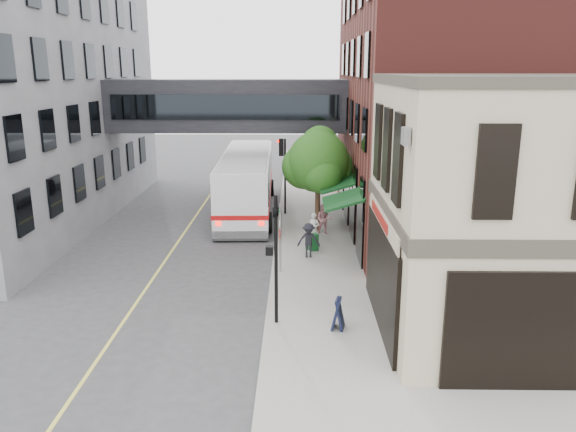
{
  "coord_description": "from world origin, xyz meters",
  "views": [
    {
      "loc": [
        1.07,
        -15.78,
        8.64
      ],
      "look_at": [
        0.76,
        4.47,
        3.29
      ],
      "focal_mm": 35.0,
      "sensor_mm": 36.0,
      "label": 1
    }
  ],
  "objects_px": {
    "bus": "(247,180)",
    "pedestrian_a": "(314,229)",
    "pedestrian_b": "(324,219)",
    "pedestrian_c": "(309,240)",
    "sandwich_board": "(338,314)",
    "newspaper_box": "(313,242)"
  },
  "relations": [
    {
      "from": "pedestrian_a",
      "to": "pedestrian_c",
      "type": "bearing_deg",
      "value": -77.49
    },
    {
      "from": "newspaper_box",
      "to": "sandwich_board",
      "type": "bearing_deg",
      "value": -110.82
    },
    {
      "from": "pedestrian_b",
      "to": "sandwich_board",
      "type": "distance_m",
      "value": 11.08
    },
    {
      "from": "pedestrian_a",
      "to": "bus",
      "type": "bearing_deg",
      "value": 139.68
    },
    {
      "from": "pedestrian_c",
      "to": "newspaper_box",
      "type": "bearing_deg",
      "value": 74.95
    },
    {
      "from": "bus",
      "to": "pedestrian_a",
      "type": "xyz_separation_m",
      "value": [
        3.93,
        -7.21,
        -1.04
      ]
    },
    {
      "from": "pedestrian_a",
      "to": "pedestrian_b",
      "type": "distance_m",
      "value": 1.85
    },
    {
      "from": "pedestrian_c",
      "to": "sandwich_board",
      "type": "height_order",
      "value": "pedestrian_c"
    },
    {
      "from": "bus",
      "to": "sandwich_board",
      "type": "height_order",
      "value": "bus"
    },
    {
      "from": "pedestrian_c",
      "to": "newspaper_box",
      "type": "xyz_separation_m",
      "value": [
        0.25,
        0.99,
        -0.4
      ]
    },
    {
      "from": "pedestrian_b",
      "to": "sandwich_board",
      "type": "relative_size",
      "value": 1.54
    },
    {
      "from": "pedestrian_c",
      "to": "newspaper_box",
      "type": "height_order",
      "value": "pedestrian_c"
    },
    {
      "from": "bus",
      "to": "pedestrian_b",
      "type": "height_order",
      "value": "bus"
    },
    {
      "from": "pedestrian_a",
      "to": "pedestrian_c",
      "type": "distance_m",
      "value": 1.96
    },
    {
      "from": "pedestrian_b",
      "to": "pedestrian_c",
      "type": "height_order",
      "value": "pedestrian_b"
    },
    {
      "from": "pedestrian_a",
      "to": "newspaper_box",
      "type": "relative_size",
      "value": 1.96
    },
    {
      "from": "bus",
      "to": "pedestrian_c",
      "type": "height_order",
      "value": "bus"
    },
    {
      "from": "bus",
      "to": "sandwich_board",
      "type": "relative_size",
      "value": 12.5
    },
    {
      "from": "pedestrian_b",
      "to": "newspaper_box",
      "type": "xyz_separation_m",
      "value": [
        -0.63,
        -2.7,
        -0.41
      ]
    },
    {
      "from": "pedestrian_b",
      "to": "pedestrian_c",
      "type": "distance_m",
      "value": 3.8
    },
    {
      "from": "sandwich_board",
      "to": "pedestrian_a",
      "type": "bearing_deg",
      "value": 105.28
    },
    {
      "from": "bus",
      "to": "sandwich_board",
      "type": "bearing_deg",
      "value": -74.86
    }
  ]
}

